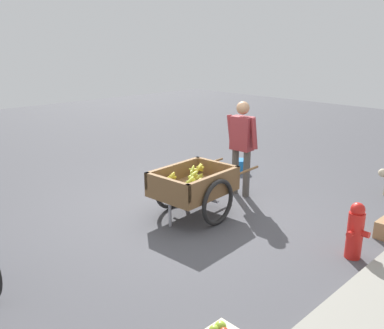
# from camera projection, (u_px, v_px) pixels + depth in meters

# --- Properties ---
(ground_plane) EXTENTS (24.00, 24.00, 0.00)m
(ground_plane) POSITION_uv_depth(u_px,v_px,m) (191.00, 214.00, 5.90)
(ground_plane) COLOR #47474C
(fruit_cart) EXTENTS (1.70, 0.98, 0.71)m
(fruit_cart) POSITION_uv_depth(u_px,v_px,m) (194.00, 187.00, 5.72)
(fruit_cart) COLOR brown
(fruit_cart) RESTS_ON ground
(vendor_person) EXTENTS (0.22, 0.59, 1.51)m
(vendor_person) POSITION_uv_depth(u_px,v_px,m) (242.00, 141.00, 6.42)
(vendor_person) COLOR #4C4742
(vendor_person) RESTS_ON ground
(fire_hydrant) EXTENTS (0.25, 0.25, 0.67)m
(fire_hydrant) POSITION_uv_depth(u_px,v_px,m) (355.00, 231.00, 4.61)
(fire_hydrant) COLOR red
(fire_hydrant) RESTS_ON ground
(plastic_bucket) EXTENTS (0.29, 0.29, 0.24)m
(plastic_bucket) POSITION_uv_depth(u_px,v_px,m) (240.00, 166.00, 7.82)
(plastic_bucket) COLOR #1966B2
(plastic_bucket) RESTS_ON ground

